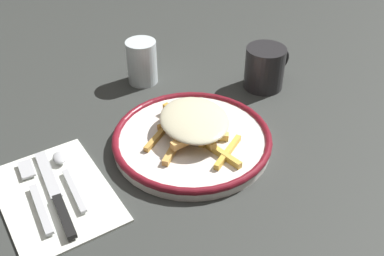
% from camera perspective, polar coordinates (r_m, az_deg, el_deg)
% --- Properties ---
extents(ground_plane, '(2.60, 2.60, 0.00)m').
position_cam_1_polar(ground_plane, '(0.82, -0.00, -2.16)').
color(ground_plane, '#333533').
extents(plate, '(0.29, 0.29, 0.03)m').
position_cam_1_polar(plate, '(0.81, -0.00, -1.43)').
color(plate, white).
rests_on(plate, ground_plane).
extents(fries_heap, '(0.18, 0.21, 0.04)m').
position_cam_1_polar(fries_heap, '(0.80, 0.34, 0.66)').
color(fries_heap, gold).
rests_on(fries_heap, plate).
extents(napkin, '(0.17, 0.24, 0.01)m').
position_cam_1_polar(napkin, '(0.75, -16.89, -7.98)').
color(napkin, white).
rests_on(napkin, ground_plane).
extents(fork, '(0.04, 0.18, 0.01)m').
position_cam_1_polar(fork, '(0.75, -19.18, -7.84)').
color(fork, silver).
rests_on(fork, napkin).
extents(knife, '(0.05, 0.21, 0.01)m').
position_cam_1_polar(knife, '(0.73, -16.64, -8.53)').
color(knife, black).
rests_on(knife, napkin).
extents(spoon, '(0.04, 0.15, 0.01)m').
position_cam_1_polar(spoon, '(0.78, -15.76, -5.11)').
color(spoon, silver).
rests_on(spoon, napkin).
extents(water_glass, '(0.06, 0.06, 0.09)m').
position_cam_1_polar(water_glass, '(0.98, -6.34, 8.29)').
color(water_glass, silver).
rests_on(water_glass, ground_plane).
extents(coffee_mug, '(0.11, 0.08, 0.09)m').
position_cam_1_polar(coffee_mug, '(0.97, 9.22, 7.54)').
color(coffee_mug, '#242426').
rests_on(coffee_mug, ground_plane).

